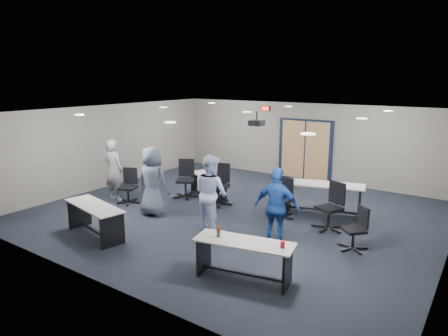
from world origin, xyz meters
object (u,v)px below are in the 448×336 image
Objects in this scene: table_back_right at (323,193)px; chair_loose_right at (354,228)px; table_front_right at (244,253)px; chair_back_b at (219,185)px; chair_back_d at (329,206)px; person_navy at (277,208)px; chair_back_a at (185,179)px; table_front_left at (95,215)px; chair_back_c at (281,198)px; person_gray at (114,170)px; chair_loose_left at (128,186)px; table_back_left at (208,182)px; person_lightblue at (211,193)px; person_plaid at (153,181)px.

chair_loose_right reaches higher than table_back_right.
chair_back_b is (-2.87, 3.27, 0.08)m from table_front_right.
chair_back_d reaches higher than table_front_right.
chair_back_a is at bearing -28.14° from person_navy.
chair_back_a reaches higher than table_back_right.
person_navy reaches higher than table_front_left.
chair_back_c is (-0.80, -0.86, -0.06)m from table_back_right.
chair_loose_right is 6.92m from person_gray.
person_navy is at bearing -86.25° from chair_back_d.
table_front_left is at bearing -82.77° from chair_loose_left.
table_front_right reaches higher than table_back_right.
table_front_right reaches higher than table_back_left.
chair_back_c is at bearing 62.01° from table_front_left.
person_gray is at bearing -169.17° from chair_back_b.
person_navy is at bearing -60.74° from chair_back_c.
chair_back_b is 2.63m from chair_loose_left.
table_front_right reaches higher than chair_loose_right.
chair_back_d is at bearing -16.56° from chair_back_b.
chair_loose_left is at bearing 10.04° from person_lightblue.
chair_back_b is at bearing -36.81° from person_navy.
chair_back_c is 2.03m from person_lightblue.
chair_back_b is at bearing -176.82° from table_back_right.
table_back_right is at bearing -96.85° from person_navy.
table_back_right is at bearing -109.21° from person_lightblue.
chair_back_b is 1.25× the size of chair_loose_right.
table_back_left is (0.19, 4.05, -0.07)m from table_front_left.
chair_back_a is at bearing -173.68° from chair_back_c.
table_back_left is 2.82m from person_gray.
chair_loose_right is 3.27m from person_lightblue.
chair_loose_left is 0.55× the size of person_lightblue.
person_gray reaches higher than table_back_right.
person_lightblue is (3.20, -0.30, 0.41)m from chair_loose_left.
chair_back_a is 4.51m from chair_back_d.
chair_back_b reaches higher than table_front_right.
person_plaid is at bearing -129.07° from chair_loose_right.
table_front_left is at bearing -124.01° from chair_back_c.
person_lightblue reaches higher than table_front_right.
person_lightblue is (-0.98, -1.73, 0.40)m from chair_back_c.
chair_back_b is 1.16× the size of chair_loose_left.
chair_loose_left is at bearing -170.39° from table_back_right.
table_front_right is 2.51m from person_lightblue.
chair_loose_right is 0.51× the size of person_plaid.
chair_back_c is at bearing -14.23° from chair_back_b.
person_gray is at bearing -157.43° from chair_back_c.
chair_back_d is 0.63× the size of person_lightblue.
person_navy is (2.68, -1.64, 0.28)m from chair_back_b.
chair_loose_right is at bearing -17.41° from chair_back_c.
person_gray reaches higher than chair_back_a.
person_lightblue is (-3.13, -0.81, 0.45)m from chair_loose_right.
chair_back_b is 0.64× the size of person_gray.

